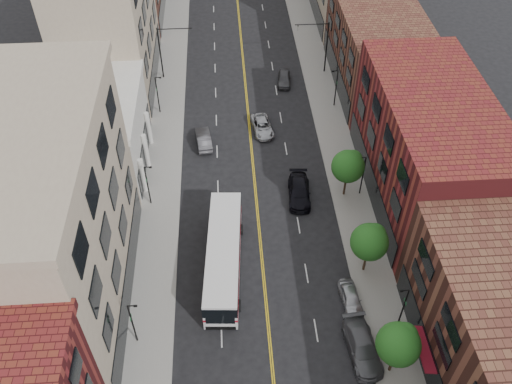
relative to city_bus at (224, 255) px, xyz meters
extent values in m
cube|color=gray|center=(-6.43, 19.94, -1.91)|extent=(4.00, 110.00, 0.15)
cube|color=gray|center=(13.57, 19.94, -1.91)|extent=(4.00, 110.00, 0.15)
cube|color=gray|center=(-13.43, -2.06, 7.01)|extent=(10.00, 22.00, 18.00)
cube|color=silver|center=(-13.43, 15.94, 2.01)|extent=(10.00, 14.00, 8.00)
cube|color=gray|center=(-13.43, 32.94, 7.01)|extent=(10.00, 20.00, 18.00)
cube|color=maroon|center=(20.57, 8.94, 4.01)|extent=(10.00, 22.00, 12.00)
cube|color=#562B22|center=(20.57, 29.94, 3.01)|extent=(10.00, 20.00, 10.00)
cylinder|color=black|center=(12.87, -11.06, -0.59)|extent=(0.22, 0.22, 2.50)
sphere|color=#1C5117|center=(12.87, -11.06, 2.06)|extent=(3.40, 3.40, 3.40)
sphere|color=#1C5117|center=(13.37, -10.66, 2.57)|extent=(2.04, 2.04, 2.04)
cylinder|color=black|center=(12.87, -1.06, -0.59)|extent=(0.22, 0.22, 2.50)
sphere|color=#1C5117|center=(12.87, -1.06, 2.06)|extent=(3.40, 3.40, 3.40)
sphere|color=#1C5117|center=(13.37, -0.66, 2.57)|extent=(2.04, 2.04, 2.04)
cylinder|color=black|center=(12.87, 8.94, -0.59)|extent=(0.22, 0.22, 2.50)
sphere|color=#1C5117|center=(12.87, 8.94, 2.06)|extent=(3.40, 3.40, 3.40)
sphere|color=#1C5117|center=(13.37, 9.34, 2.57)|extent=(2.04, 2.04, 2.04)
cylinder|color=black|center=(-7.43, -7.06, 0.66)|extent=(0.14, 0.14, 5.00)
cylinder|color=black|center=(-7.08, -7.06, 3.16)|extent=(0.70, 0.10, 0.10)
cube|color=black|center=(-6.83, -7.06, 3.11)|extent=(0.28, 0.14, 0.14)
cube|color=#19592D|center=(-7.43, -7.06, 1.56)|extent=(0.04, 0.55, 0.35)
cylinder|color=black|center=(-7.43, 8.94, 0.66)|extent=(0.14, 0.14, 5.00)
cylinder|color=black|center=(-7.08, 8.94, 3.16)|extent=(0.70, 0.10, 0.10)
cube|color=black|center=(-6.83, 8.94, 3.11)|extent=(0.28, 0.14, 0.14)
cube|color=#19592D|center=(-7.43, 8.94, 1.56)|extent=(0.04, 0.55, 0.35)
cylinder|color=black|center=(-7.43, 24.94, 0.66)|extent=(0.14, 0.14, 5.00)
cylinder|color=black|center=(-7.08, 24.94, 3.16)|extent=(0.70, 0.10, 0.10)
cube|color=black|center=(-6.83, 24.94, 3.11)|extent=(0.28, 0.14, 0.14)
cube|color=#19592D|center=(-7.43, 24.94, 1.56)|extent=(0.04, 0.55, 0.35)
cylinder|color=black|center=(14.57, -7.06, 0.66)|extent=(0.14, 0.14, 5.00)
cylinder|color=black|center=(14.22, -7.06, 3.16)|extent=(0.70, 0.10, 0.10)
cube|color=black|center=(13.97, -7.06, 3.11)|extent=(0.28, 0.14, 0.14)
cube|color=#19592D|center=(14.57, -7.06, 1.56)|extent=(0.04, 0.55, 0.35)
cylinder|color=black|center=(14.57, 8.94, 0.66)|extent=(0.14, 0.14, 5.00)
cylinder|color=black|center=(14.22, 8.94, 3.16)|extent=(0.70, 0.10, 0.10)
cube|color=black|center=(13.97, 8.94, 3.11)|extent=(0.28, 0.14, 0.14)
cube|color=#19592D|center=(14.57, 8.94, 1.56)|extent=(0.04, 0.55, 0.35)
cylinder|color=black|center=(14.57, 24.94, 0.66)|extent=(0.14, 0.14, 5.00)
cylinder|color=black|center=(14.22, 24.94, 3.16)|extent=(0.70, 0.10, 0.10)
cube|color=black|center=(13.97, 24.94, 3.11)|extent=(0.28, 0.14, 0.14)
cube|color=#19592D|center=(14.57, 24.94, 1.56)|extent=(0.04, 0.55, 0.35)
cylinder|color=black|center=(-7.43, 32.94, 1.76)|extent=(0.18, 0.18, 7.20)
cylinder|color=black|center=(-5.23, 32.94, 5.16)|extent=(4.40, 0.12, 0.12)
imported|color=black|center=(-3.43, 32.94, 4.76)|extent=(0.15, 0.18, 0.90)
cylinder|color=black|center=(14.57, 32.94, 1.76)|extent=(0.18, 0.18, 7.20)
cylinder|color=black|center=(12.37, 32.94, 5.16)|extent=(4.40, 0.12, 0.12)
imported|color=black|center=(10.57, 32.94, 4.76)|extent=(0.15, 0.18, 0.90)
cube|color=silver|center=(0.00, 0.01, -0.17)|extent=(3.77, 13.41, 3.20)
cube|color=black|center=(0.00, 0.01, 0.60)|extent=(3.82, 13.45, 1.16)
cube|color=#A40B1A|center=(0.00, 0.01, -0.50)|extent=(3.82, 13.45, 0.24)
cube|color=black|center=(-0.45, -6.62, 0.11)|extent=(2.43, 0.23, 1.77)
cylinder|color=black|center=(-1.75, -4.29, -1.46)|extent=(0.38, 1.08, 1.06)
cylinder|color=black|center=(1.15, -4.49, -1.46)|extent=(0.38, 1.08, 1.06)
cylinder|color=black|center=(-1.15, 4.51, -1.46)|extent=(0.38, 1.08, 1.06)
cylinder|color=black|center=(1.76, 4.31, -1.46)|extent=(0.38, 1.08, 1.06)
imported|color=#56565B|center=(10.97, -9.34, -1.16)|extent=(2.81, 5.87, 1.65)
imported|color=#B8BAC0|center=(10.97, -4.50, -1.31)|extent=(1.89, 4.08, 1.35)
imported|color=#48484C|center=(-1.93, 18.40, -1.23)|extent=(2.15, 4.75, 1.51)
imported|color=black|center=(8.09, 8.94, -1.18)|extent=(2.65, 5.69, 1.61)
imported|color=#A6A8AD|center=(5.07, 20.46, -1.31)|extent=(2.89, 5.14, 1.36)
imported|color=#434448|center=(8.76, 30.56, -1.27)|extent=(2.19, 4.38, 1.43)
camera|label=1|loc=(0.86, -31.14, 38.52)|focal=38.00mm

